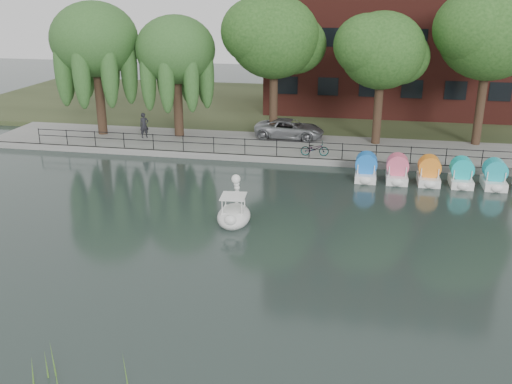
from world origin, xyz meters
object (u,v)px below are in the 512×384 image
(minivan, at_px, (289,127))
(bicycle, at_px, (315,148))
(pedestrian, at_px, (144,123))
(swan_boat, at_px, (234,212))

(minivan, height_order, bicycle, minivan)
(minivan, relative_size, pedestrian, 2.73)
(pedestrian, xyz_separation_m, swan_boat, (9.24, -12.57, -0.94))
(pedestrian, bearing_deg, minivan, -29.62)
(minivan, distance_m, bicycle, 4.58)
(pedestrian, bearing_deg, bicycle, -50.59)
(minivan, distance_m, swan_boat, 14.36)
(bicycle, relative_size, swan_boat, 0.68)
(minivan, height_order, swan_boat, swan_boat)
(minivan, xyz_separation_m, swan_boat, (-0.59, -14.33, -0.71))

